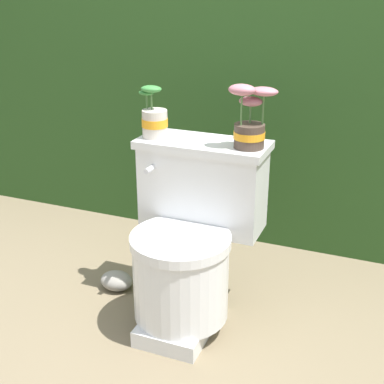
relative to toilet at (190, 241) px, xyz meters
The scene contains 6 objects.
ground_plane 0.36m from the toilet, 60.51° to the right, with size 12.00×12.00×0.00m, color #75664C.
hedge_backdrop 1.27m from the toilet, 86.73° to the left, with size 3.80×0.96×1.53m.
toilet is the anchor object (origin of this frame).
potted_plant_left 0.48m from the toilet, 149.95° to the left, with size 0.12×0.10×0.20m.
potted_plant_midleft 0.50m from the toilet, 32.41° to the left, with size 0.17×0.11×0.23m.
garden_stone 0.47m from the toilet, behind, with size 0.14×0.11×0.08m.
Camera 1 is at (0.61, -1.54, 1.26)m, focal length 50.00 mm.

